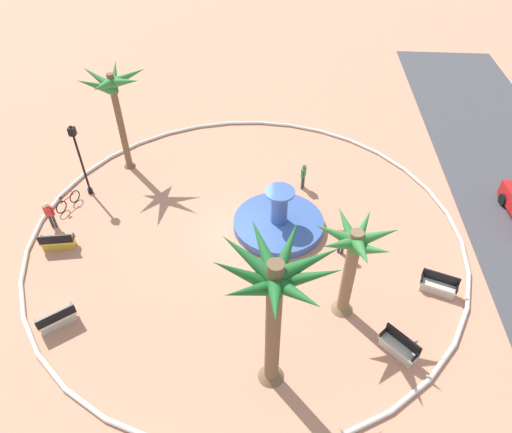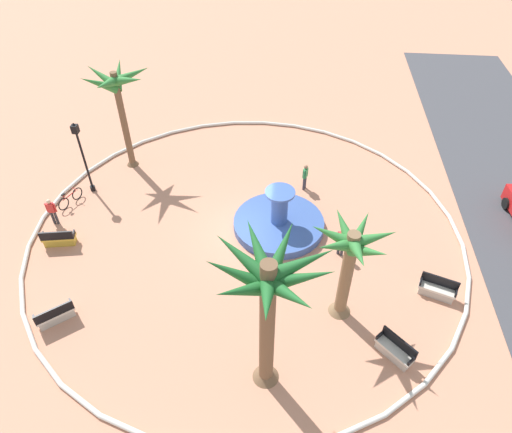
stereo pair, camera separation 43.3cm
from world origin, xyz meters
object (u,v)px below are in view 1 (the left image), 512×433
object	(u,v)px
lamppost	(79,155)
palm_tree_near_fountain	(114,93)
palm_tree_mid_plaza	(353,253)
palm_tree_by_curb	(275,293)
person_cyclist_helmet	(50,214)
person_pedestrian_stroll	(303,175)
bench_west	(438,286)
bench_east	(57,320)
person_cyclist_photo	(342,239)
bicycle_red_frame	(68,202)
fountain	(279,222)
bench_southeast	(58,243)
bench_north	(398,348)

from	to	relation	value
lamppost	palm_tree_near_fountain	bearing A→B (deg)	150.26
palm_tree_near_fountain	lamppost	size ratio (longest dim) A/B	1.41
palm_tree_mid_plaza	lamppost	size ratio (longest dim) A/B	1.12
palm_tree_by_curb	lamppost	xyz separation A→B (m)	(-10.42, -10.66, -2.46)
person_cyclist_helmet	person_pedestrian_stroll	bearing A→B (deg)	107.95
bench_west	person_cyclist_helmet	size ratio (longest dim) A/B	1.05
bench_west	palm_tree_by_curb	bearing A→B (deg)	-57.34
person_cyclist_helmet	bench_east	bearing A→B (deg)	23.73
bench_west	person_pedestrian_stroll	distance (m)	9.29
person_cyclist_helmet	person_cyclist_photo	world-z (taller)	person_cyclist_photo
palm_tree_near_fountain	person_cyclist_helmet	xyz separation A→B (m)	(5.49, -2.43, -3.90)
palm_tree_near_fountain	bicycle_red_frame	bearing A→B (deg)	-29.69
bench_west	person_pedestrian_stroll	bearing A→B (deg)	-139.87
fountain	palm_tree_by_curb	distance (m)	9.58
person_cyclist_helmet	bench_southeast	bearing A→B (deg)	30.40
palm_tree_near_fountain	bench_north	size ratio (longest dim) A/B	4.13
bench_east	person_pedestrian_stroll	bearing A→B (deg)	134.38
bench_north	person_cyclist_helmet	distance (m)	17.68
lamppost	bench_southeast	bearing A→B (deg)	-0.82
bench_west	person_pedestrian_stroll	size ratio (longest dim) A/B	1.03
palm_tree_by_curb	bench_east	world-z (taller)	palm_tree_by_curb
palm_tree_near_fountain	palm_tree_mid_plaza	world-z (taller)	palm_tree_near_fountain
bench_east	bench_north	bearing A→B (deg)	88.63
bench_east	person_cyclist_helmet	distance (m)	6.44
person_cyclist_photo	bench_east	bearing A→B (deg)	-67.30
bench_north	lamppost	bearing A→B (deg)	-120.12
palm_tree_mid_plaza	bench_east	size ratio (longest dim) A/B	3.15
bench_north	person_cyclist_helmet	size ratio (longest dim) A/B	0.94
bench_east	fountain	bearing A→B (deg)	126.56
bench_southeast	person_cyclist_helmet	size ratio (longest dim) A/B	1.05
lamppost	bicycle_red_frame	size ratio (longest dim) A/B	2.70
bench_southeast	person_cyclist_photo	world-z (taller)	person_cyclist_photo
palm_tree_mid_plaza	bench_north	bearing A→B (deg)	45.90
person_pedestrian_stroll	bench_southeast	bearing A→B (deg)	-64.83
fountain	palm_tree_by_curb	world-z (taller)	palm_tree_by_curb
bench_east	bench_north	xyz separation A→B (m)	(0.33, 13.97, 0.00)
person_cyclist_helmet	palm_tree_mid_plaza	bearing A→B (deg)	73.76
bench_west	bench_north	bearing A→B (deg)	-34.59
palm_tree_mid_plaza	bicycle_red_frame	world-z (taller)	palm_tree_mid_plaza
palm_tree_mid_plaza	person_cyclist_photo	bearing A→B (deg)	177.67
bench_west	person_cyclist_photo	distance (m)	4.70
bench_east	person_cyclist_photo	world-z (taller)	person_cyclist_photo
palm_tree_by_curb	bench_north	bearing A→B (deg)	105.27
palm_tree_by_curb	bench_southeast	world-z (taller)	palm_tree_by_curb
fountain	palm_tree_mid_plaza	bearing A→B (deg)	30.25
palm_tree_by_curb	person_pedestrian_stroll	distance (m)	12.47
palm_tree_mid_plaza	person_pedestrian_stroll	world-z (taller)	palm_tree_mid_plaza
palm_tree_mid_plaza	bench_southeast	xyz separation A→B (m)	(-2.76, -13.65, -3.16)
person_pedestrian_stroll	bench_north	bearing A→B (deg)	19.74
lamppost	person_pedestrian_stroll	distance (m)	12.09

